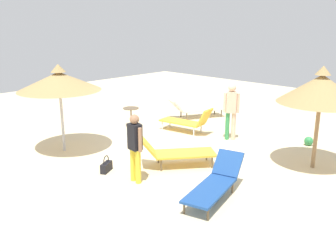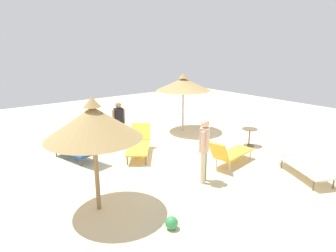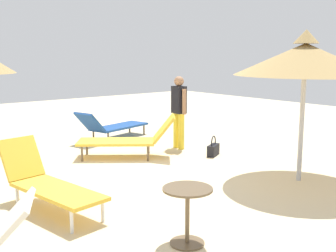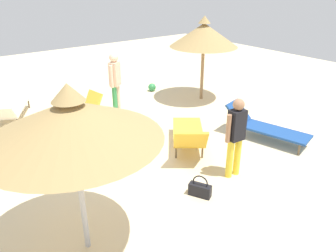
% 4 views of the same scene
% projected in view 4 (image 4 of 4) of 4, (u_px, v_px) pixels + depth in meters
% --- Properties ---
extents(ground, '(24.00, 24.00, 0.10)m').
position_uv_depth(ground, '(125.00, 148.00, 7.56)').
color(ground, beige).
extents(parasol_umbrella_far_right, '(2.26, 2.26, 2.47)m').
position_uv_depth(parasol_umbrella_far_right, '(71.00, 120.00, 3.90)').
color(parasol_umbrella_far_right, '#B2B2B7').
rests_on(parasol_umbrella_far_right, ground).
extents(parasol_umbrella_far_left, '(2.06, 2.06, 2.57)m').
position_uv_depth(parasol_umbrella_far_left, '(204.00, 35.00, 9.69)').
color(parasol_umbrella_far_left, olive).
rests_on(parasol_umbrella_far_left, ground).
extents(lounge_chair_front, '(2.21, 1.57, 0.77)m').
position_uv_depth(lounge_chair_front, '(9.00, 109.00, 8.69)').
color(lounge_chair_front, silver).
rests_on(lounge_chair_front, ground).
extents(lounge_chair_back, '(0.83, 1.86, 0.90)m').
position_uv_depth(lounge_chair_back, '(72.00, 118.00, 8.07)').
color(lounge_chair_back, gold).
rests_on(lounge_chair_back, ground).
extents(lounge_chair_near_left, '(1.96, 1.73, 0.87)m').
position_uv_depth(lounge_chair_near_left, '(189.00, 134.00, 7.21)').
color(lounge_chair_near_left, gold).
rests_on(lounge_chair_near_left, ground).
extents(lounge_chair_edge, '(2.09, 1.07, 0.76)m').
position_uv_depth(lounge_chair_edge, '(265.00, 126.00, 7.74)').
color(lounge_chair_edge, '#1E478C').
rests_on(lounge_chair_edge, ground).
extents(person_standing_near_right, '(0.35, 0.41, 1.76)m').
position_uv_depth(person_standing_near_right, '(115.00, 80.00, 8.86)').
color(person_standing_near_right, beige).
rests_on(person_standing_near_right, ground).
extents(person_standing_center, '(0.25, 0.48, 1.60)m').
position_uv_depth(person_standing_center, '(236.00, 134.00, 6.06)').
color(person_standing_center, yellow).
rests_on(person_standing_center, ground).
extents(handbag, '(0.43, 0.32, 0.42)m').
position_uv_depth(handbag, '(200.00, 189.00, 5.77)').
color(handbag, black).
rests_on(handbag, ground).
extents(beach_ball, '(0.27, 0.27, 0.27)m').
position_uv_depth(beach_ball, '(152.00, 87.00, 11.18)').
color(beach_ball, '#338C4C').
rests_on(beach_ball, ground).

